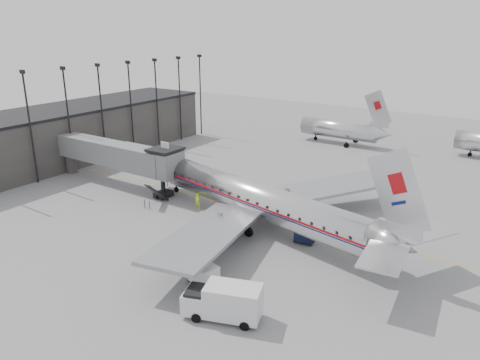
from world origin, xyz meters
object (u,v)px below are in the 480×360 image
object	(u,v)px
airliner	(258,200)
baggage_cart_white	(204,275)
ramp_worker	(198,201)
service_van	(223,301)
baggage_cart_navy	(305,235)

from	to	relation	value
airliner	baggage_cart_white	world-z (taller)	airliner
airliner	baggage_cart_white	bearing A→B (deg)	-65.97
baggage_cart_white	airliner	bearing A→B (deg)	116.50
airliner	ramp_worker	size ratio (longest dim) A/B	19.09
airliner	service_van	world-z (taller)	airliner
baggage_cart_navy	ramp_worker	size ratio (longest dim) A/B	1.06
airliner	service_van	distance (m)	17.13
airliner	ramp_worker	xyz separation A→B (m)	(-8.46, 0.15, -2.01)
baggage_cart_white	ramp_worker	size ratio (longest dim) A/B	1.42
service_van	airliner	bearing A→B (deg)	94.34
airliner	service_van	size ratio (longest dim) A/B	5.90
airliner	ramp_worker	bearing A→B (deg)	-169.22
baggage_cart_navy	ramp_worker	distance (m)	14.61
baggage_cart_white	ramp_worker	bearing A→B (deg)	145.13
baggage_cart_navy	baggage_cart_white	bearing A→B (deg)	-111.37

